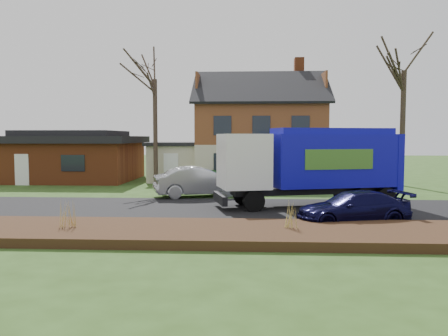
{
  "coord_description": "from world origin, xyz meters",
  "views": [
    {
      "loc": [
        1.06,
        -19.09,
        3.21
      ],
      "look_at": [
        -0.09,
        2.5,
        1.69
      ],
      "focal_mm": 35.0,
      "sensor_mm": 36.0,
      "label": 1
    }
  ],
  "objects": [
    {
      "name": "main_house",
      "position": [
        1.49,
        13.91,
        4.03
      ],
      "size": [
        12.95,
        8.95,
        9.26
      ],
      "color": "beige",
      "rests_on": "ground"
    },
    {
      "name": "grass_clump_mid",
      "position": [
        2.46,
        -5.18,
        0.75
      ],
      "size": [
        0.32,
        0.26,
        0.89
      ],
      "color": "tan",
      "rests_on": "mulch_verge"
    },
    {
      "name": "road",
      "position": [
        0.0,
        0.0,
        0.01
      ],
      "size": [
        80.0,
        7.0,
        0.02
      ],
      "primitive_type": "cube",
      "color": "black",
      "rests_on": "ground"
    },
    {
      "name": "tree_front_west",
      "position": [
        -5.1,
        10.0,
        8.1
      ],
      "size": [
        3.31,
        3.31,
        9.83
      ],
      "color": "#3C2E24",
      "rests_on": "ground"
    },
    {
      "name": "mulch_verge",
      "position": [
        0.0,
        -5.3,
        0.15
      ],
      "size": [
        80.0,
        3.5,
        0.3
      ],
      "primitive_type": "cube",
      "color": "black",
      "rests_on": "ground"
    },
    {
      "name": "silver_sedan",
      "position": [
        -1.48,
        4.29,
        0.81
      ],
      "size": [
        5.22,
        3.16,
        1.62
      ],
      "primitive_type": "imported",
      "rotation": [
        0.0,
        0.0,
        1.89
      ],
      "color": "#929599",
      "rests_on": "ground"
    },
    {
      "name": "navy_wagon",
      "position": [
        4.93,
        -3.01,
        0.61
      ],
      "size": [
        4.53,
        2.7,
        1.23
      ],
      "primitive_type": "imported",
      "rotation": [
        0.0,
        0.0,
        -1.33
      ],
      "color": "black",
      "rests_on": "ground"
    },
    {
      "name": "tree_front_east",
      "position": [
        11.31,
        10.4,
        8.8
      ],
      "size": [
        3.9,
        3.9,
        10.83
      ],
      "color": "#392D22",
      "rests_on": "ground"
    },
    {
      "name": "ground",
      "position": [
        0.0,
        0.0,
        0.0
      ],
      "size": [
        120.0,
        120.0,
        0.0
      ],
      "primitive_type": "plane",
      "color": "#2B4517",
      "rests_on": "ground"
    },
    {
      "name": "ranch_house",
      "position": [
        -12.0,
        13.0,
        1.81
      ],
      "size": [
        9.8,
        8.2,
        3.7
      ],
      "color": "brown",
      "rests_on": "ground"
    },
    {
      "name": "grass_clump_west",
      "position": [
        -4.73,
        -5.43,
        0.76
      ],
      "size": [
        0.35,
        0.29,
        0.92
      ],
      "color": "tan",
      "rests_on": "mulch_verge"
    },
    {
      "name": "tree_back",
      "position": [
        5.7,
        23.16,
        8.54
      ],
      "size": [
        3.24,
        3.24,
        10.25
      ],
      "color": "#3E2F25",
      "rests_on": "ground"
    },
    {
      "name": "garbage_truck",
      "position": [
        4.11,
        1.27,
        2.09
      ],
      "size": [
        8.76,
        4.32,
        3.63
      ],
      "rotation": [
        0.0,
        0.0,
        0.25
      ],
      "color": "black",
      "rests_on": "ground"
    }
  ]
}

